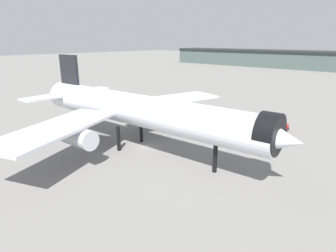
{
  "coord_description": "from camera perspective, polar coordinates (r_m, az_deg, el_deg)",
  "views": [
    {
      "loc": [
        46.68,
        -41.41,
        23.76
      ],
      "look_at": [
        8.01,
        -0.79,
        6.89
      ],
      "focal_mm": 30.81,
      "sensor_mm": 36.0,
      "label": 1
    }
  ],
  "objects": [
    {
      "name": "ground",
      "position": [
        66.77,
        -4.53,
        -4.16
      ],
      "size": [
        900.0,
        900.0,
        0.0
      ],
      "primitive_type": "plane",
      "color": "slate"
    },
    {
      "name": "airliner_near_gate",
      "position": [
        63.5,
        -6.0,
        3.03
      ],
      "size": [
        68.68,
        62.37,
        19.98
      ],
      "rotation": [
        0.0,
        0.0,
        0.09
      ],
      "color": "silver",
      "rests_on": "ground"
    },
    {
      "name": "terminal_building",
      "position": [
        270.37,
        26.76,
        11.57
      ],
      "size": [
        259.72,
        36.35,
        22.33
      ],
      "rotation": [
        0.0,
        0.0,
        0.03
      ],
      "color": "#475651",
      "rests_on": "ground"
    },
    {
      "name": "baggage_tug_wing",
      "position": [
        84.13,
        22.04,
        -0.23
      ],
      "size": [
        2.39,
        3.44,
        1.85
      ],
      "rotation": [
        0.0,
        0.0,
        4.9
      ],
      "color": "black",
      "rests_on": "ground"
    },
    {
      "name": "baggage_cart_trailing",
      "position": [
        101.92,
        -11.11,
        3.51
      ],
      "size": [
        2.86,
        2.86,
        1.82
      ],
      "rotation": [
        0.0,
        0.0,
        2.35
      ],
      "color": "black",
      "rests_on": "ground"
    }
  ]
}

